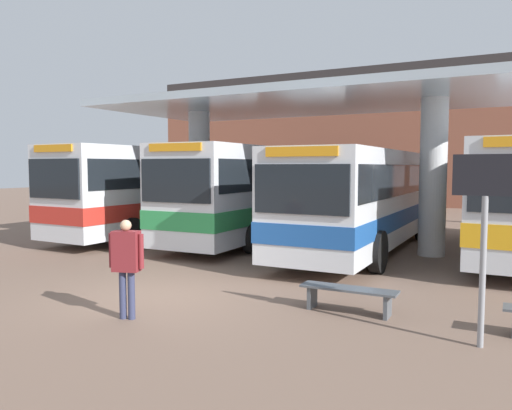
# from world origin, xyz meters

# --- Properties ---
(ground_plane) EXTENTS (100.00, 100.00, 0.00)m
(ground_plane) POSITION_xyz_m (0.00, 0.00, 0.00)
(ground_plane) COLOR #755B4C
(townhouse_backdrop) EXTENTS (40.00, 0.58, 9.54)m
(townhouse_backdrop) POSITION_xyz_m (0.00, 26.42, 5.56)
(townhouse_backdrop) COLOR brown
(townhouse_backdrop) RESTS_ON ground_plane
(station_canopy) EXTENTS (13.33, 6.72, 4.92)m
(station_canopy) POSITION_xyz_m (0.00, 7.52, 4.28)
(station_canopy) COLOR silver
(station_canopy) RESTS_ON ground_plane
(transit_bus_left_bay) EXTENTS (2.92, 10.64, 3.36)m
(transit_bus_left_bay) POSITION_xyz_m (-5.99, 7.82, 1.86)
(transit_bus_left_bay) COLOR silver
(transit_bus_left_bay) RESTS_ON ground_plane
(transit_bus_center_bay) EXTENTS (2.89, 11.98, 3.33)m
(transit_bus_center_bay) POSITION_xyz_m (-2.04, 8.95, 1.85)
(transit_bus_center_bay) COLOR silver
(transit_bus_center_bay) RESTS_ON ground_plane
(transit_bus_right_bay) EXTENTS (2.74, 11.00, 3.13)m
(transit_bus_right_bay) POSITION_xyz_m (2.13, 7.65, 1.76)
(transit_bus_right_bay) COLOR silver
(transit_bus_right_bay) RESTS_ON ground_plane
(waiting_bench_mid_platform) EXTENTS (1.77, 0.44, 0.46)m
(waiting_bench_mid_platform) POSITION_xyz_m (3.74, 0.64, 0.34)
(waiting_bench_mid_platform) COLOR #4C5156
(waiting_bench_mid_platform) RESTS_ON ground_plane
(info_sign_platform) EXTENTS (0.90, 0.09, 2.83)m
(info_sign_platform) POSITION_xyz_m (5.99, -0.15, 2.03)
(info_sign_platform) COLOR gray
(info_sign_platform) RESTS_ON ground_plane
(pedestrian_waiting) EXTENTS (0.64, 0.37, 1.74)m
(pedestrian_waiting) POSITION_xyz_m (0.43, -1.52, 1.06)
(pedestrian_waiting) COLOR #333856
(pedestrian_waiting) RESTS_ON ground_plane
(parked_car_street) EXTENTS (4.62, 2.08, 2.18)m
(parked_car_street) POSITION_xyz_m (-4.24, 21.97, 1.05)
(parked_car_street) COLOR black
(parked_car_street) RESTS_ON ground_plane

